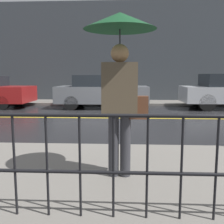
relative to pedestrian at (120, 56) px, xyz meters
name	(u,v)px	position (x,y,z in m)	size (l,w,h in m)	color
ground_plane	(109,118)	(-0.51, 5.50, -1.70)	(80.00, 80.00, 0.00)	#262628
sidewalk_near	(85,174)	(-0.51, 0.17, -1.65)	(28.00, 2.95, 0.10)	slate
sidewalk_far	(115,102)	(-0.51, 10.36, -1.65)	(28.00, 2.00, 0.10)	slate
lane_marking	(109,118)	(-0.51, 5.50, -1.70)	(25.20, 0.12, 0.01)	gold
building_storefront	(116,52)	(-0.51, 11.51, 1.05)	(28.00, 0.30, 5.50)	#383D42
railing_foreground	(63,153)	(-0.51, -1.06, -0.97)	(12.00, 0.04, 1.01)	black
pedestrian	(120,56)	(0.00, 0.00, 0.00)	(0.93, 0.93, 2.14)	#333338
car_grey	(102,91)	(-1.01, 8.35, -0.95)	(4.06, 1.85, 1.48)	slate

